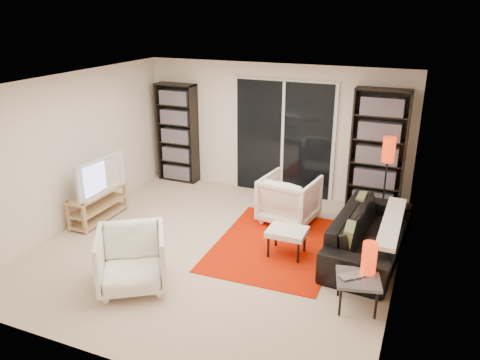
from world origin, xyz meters
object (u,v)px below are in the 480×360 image
object	(u,v)px
bookshelf_right	(378,151)
bookshelf_left	(177,133)
tv_stand	(99,205)
armchair_front	(132,259)
armchair_back	(289,199)
ottoman	(287,233)
sofa	(370,234)
side_table	(358,281)
floor_lamp	(388,158)

from	to	relation	value
bookshelf_right	bookshelf_left	bearing A→B (deg)	180.00
bookshelf_left	bookshelf_right	bearing A→B (deg)	-0.00
tv_stand	armchair_front	distance (m)	2.22
armchair_back	armchair_front	xyz separation A→B (m)	(-1.24, -2.61, -0.01)
armchair_back	bookshelf_left	bearing A→B (deg)	-13.58
bookshelf_left	ottoman	bearing A→B (deg)	-35.64
tv_stand	sofa	bearing A→B (deg)	7.08
bookshelf_right	armchair_front	size ratio (longest dim) A/B	2.49
armchair_back	ottoman	size ratio (longest dim) A/B	1.58
bookshelf_right	tv_stand	world-z (taller)	bookshelf_right
bookshelf_left	side_table	bearing A→B (deg)	-36.20
sofa	armchair_back	bearing A→B (deg)	69.71
sofa	armchair_back	size ratio (longest dim) A/B	2.57
sofa	bookshelf_left	bearing A→B (deg)	71.90
ottoman	armchair_back	bearing A→B (deg)	105.64
bookshelf_left	bookshelf_right	world-z (taller)	bookshelf_right
tv_stand	side_table	world-z (taller)	tv_stand
bookshelf_left	ottoman	distance (m)	3.69
floor_lamp	tv_stand	bearing A→B (deg)	-158.93
armchair_back	floor_lamp	xyz separation A→B (m)	(1.42, 0.50, 0.72)
bookshelf_left	sofa	size ratio (longest dim) A/B	0.89
armchair_front	floor_lamp	size ratio (longest dim) A/B	0.58
ottoman	side_table	size ratio (longest dim) A/B	0.91
sofa	floor_lamp	distance (m)	1.38
bookshelf_right	sofa	xyz separation A→B (m)	(0.18, -1.65, -0.73)
armchair_back	floor_lamp	world-z (taller)	floor_lamp
bookshelf_left	tv_stand	size ratio (longest dim) A/B	1.72
tv_stand	armchair_back	bearing A→B (deg)	21.79
bookshelf_left	floor_lamp	world-z (taller)	bookshelf_left
armchair_front	sofa	bearing A→B (deg)	3.83
bookshelf_left	side_table	size ratio (longest dim) A/B	3.26
armchair_back	side_table	xyz separation A→B (m)	(1.43, -1.96, -0.03)
sofa	floor_lamp	xyz separation A→B (m)	(0.03, 1.13, 0.79)
bookshelf_left	armchair_front	xyz separation A→B (m)	(1.41, -3.63, -0.59)
armchair_back	bookshelf_right	bearing A→B (deg)	-131.99
bookshelf_right	side_table	bearing A→B (deg)	-85.56
ottoman	bookshelf_left	bearing A→B (deg)	144.36
tv_stand	armchair_front	world-z (taller)	armchair_front
bookshelf_right	tv_stand	distance (m)	4.73
bookshelf_right	side_table	world-z (taller)	bookshelf_right
tv_stand	side_table	bearing A→B (deg)	-10.41
bookshelf_right	armchair_front	world-z (taller)	bookshelf_right
bookshelf_left	floor_lamp	size ratio (longest dim) A/B	1.35
bookshelf_left	armchair_front	distance (m)	3.94
armchair_back	armchair_front	bearing A→B (deg)	72.20
bookshelf_right	armchair_front	bearing A→B (deg)	-123.87
armchair_front	floor_lamp	world-z (taller)	floor_lamp
side_table	floor_lamp	bearing A→B (deg)	90.41
ottoman	floor_lamp	xyz separation A→B (m)	(1.11, 1.60, 0.77)
bookshelf_right	sofa	bearing A→B (deg)	-83.73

